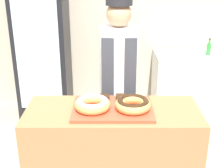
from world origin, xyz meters
TOP-DOWN VIEW (x-y plane):
  - wall_back at (0.00, 2.13)m, footprint 8.00×0.06m
  - display_counter at (0.00, 0.00)m, footprint 1.38×0.56m
  - serving_tray at (0.00, 0.00)m, footprint 0.62×0.45m
  - donut_light_glaze at (-0.16, -0.03)m, footprint 0.28×0.28m
  - donut_chocolate_glaze at (0.16, -0.03)m, footprint 0.28×0.28m
  - brownie_back_left at (-0.07, 0.16)m, footprint 0.08×0.08m
  - brownie_back_right at (0.07, 0.16)m, footprint 0.08×0.08m
  - baker_person at (0.06, 0.55)m, footprint 0.36×0.36m
  - beverage_fridge at (-0.91, 1.76)m, footprint 0.65×0.62m
  - chest_freezer at (1.12, 1.76)m, footprint 1.09×0.62m
  - bottle_green at (1.25, 1.73)m, footprint 0.06×0.06m

SIDE VIEW (x-z plane):
  - chest_freezer at x=1.12m, z-range 0.00..0.84m
  - display_counter at x=0.00m, z-range 0.00..0.89m
  - beverage_fridge at x=-0.91m, z-range 0.00..1.74m
  - baker_person at x=0.06m, z-range 0.05..1.75m
  - serving_tray at x=0.00m, z-range 0.89..0.92m
  - bottle_green at x=1.25m, z-range 0.81..1.03m
  - brownie_back_left at x=-0.07m, z-range 0.92..0.95m
  - brownie_back_right at x=0.07m, z-range 0.92..0.95m
  - donut_light_glaze at x=-0.16m, z-range 0.92..1.01m
  - donut_chocolate_glaze at x=0.16m, z-range 0.92..1.01m
  - wall_back at x=0.00m, z-range 0.00..2.70m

